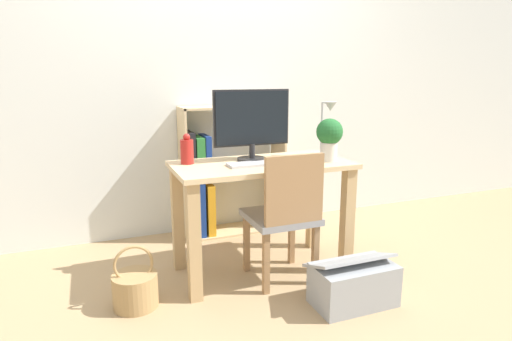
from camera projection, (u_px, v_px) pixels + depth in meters
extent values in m
plane|color=tan|center=(262.00, 269.00, 2.83)|extent=(10.00, 10.00, 0.00)
cube|color=silver|center=(218.00, 69.00, 3.38)|extent=(8.00, 0.05, 2.60)
cube|color=#D8BC8C|center=(262.00, 165.00, 2.67)|extent=(1.11, 0.56, 0.03)
cube|color=tan|center=(194.00, 243.00, 2.37)|extent=(0.07, 0.07, 0.69)
cube|color=tan|center=(347.00, 221.00, 2.72)|extent=(0.07, 0.07, 0.69)
cube|color=tan|center=(178.00, 218.00, 2.77)|extent=(0.07, 0.07, 0.69)
cube|color=tan|center=(313.00, 202.00, 3.13)|extent=(0.07, 0.07, 0.69)
cylinder|color=#232326|center=(252.00, 159.00, 2.73)|extent=(0.19, 0.19, 0.02)
cylinder|color=#232326|center=(252.00, 151.00, 2.72)|extent=(0.04, 0.04, 0.09)
cube|color=#232326|center=(252.00, 118.00, 2.68)|extent=(0.50, 0.02, 0.35)
cube|color=black|center=(252.00, 118.00, 2.67)|extent=(0.48, 0.03, 0.33)
cube|color=#B2B2B7|center=(261.00, 163.00, 2.60)|extent=(0.41, 0.13, 0.02)
cylinder|color=#B2231E|center=(187.00, 152.00, 2.61)|extent=(0.08, 0.08, 0.15)
sphere|color=#B2231E|center=(186.00, 137.00, 2.59)|extent=(0.04, 0.04, 0.04)
cylinder|color=#B7B7BC|center=(321.00, 154.00, 2.90)|extent=(0.10, 0.10, 0.02)
cylinder|color=#B7B7BC|center=(322.00, 128.00, 2.86)|extent=(0.02, 0.02, 0.34)
cylinder|color=#B7B7BC|center=(327.00, 103.00, 2.77)|extent=(0.01, 0.10, 0.01)
cone|color=#B7B7BC|center=(330.00, 106.00, 2.73)|extent=(0.08, 0.08, 0.06)
cylinder|color=silver|center=(329.00, 152.00, 2.70)|extent=(0.10, 0.10, 0.12)
sphere|color=#23662D|center=(330.00, 132.00, 2.67)|extent=(0.17, 0.17, 0.17)
cube|color=gray|center=(280.00, 217.00, 2.63)|extent=(0.40, 0.40, 0.04)
cube|color=#9E754C|center=(294.00, 190.00, 2.42)|extent=(0.36, 0.03, 0.40)
cube|color=#9E754C|center=(266.00, 263.00, 2.48)|extent=(0.04, 0.04, 0.38)
cube|color=#9E754C|center=(315.00, 255.00, 2.59)|extent=(0.04, 0.04, 0.38)
cube|color=#9E754C|center=(247.00, 243.00, 2.77)|extent=(0.04, 0.04, 0.38)
cube|color=#9E754C|center=(292.00, 236.00, 2.89)|extent=(0.04, 0.04, 0.38)
cube|color=#D8BC8C|center=(184.00, 174.00, 3.27)|extent=(0.02, 0.28, 1.02)
cube|color=#D8BC8C|center=(278.00, 166.00, 3.56)|extent=(0.02, 0.28, 1.02)
cube|color=#D8BC8C|center=(234.00, 230.00, 3.52)|extent=(0.81, 0.28, 0.02)
cube|color=#D8BC8C|center=(232.00, 107.00, 3.30)|extent=(0.81, 0.28, 0.02)
cube|color=#D8BC8C|center=(233.00, 170.00, 3.41)|extent=(0.78, 0.28, 0.02)
cube|color=red|center=(192.00, 215.00, 3.36)|extent=(0.06, 0.24, 0.31)
cube|color=navy|center=(200.00, 206.00, 3.37)|extent=(0.05, 0.24, 0.45)
cube|color=orange|center=(208.00, 208.00, 3.40)|extent=(0.06, 0.24, 0.40)
cube|color=black|center=(189.00, 152.00, 3.25)|extent=(0.06, 0.24, 0.32)
cube|color=#2D7F38|center=(198.00, 155.00, 3.28)|extent=(0.06, 0.24, 0.28)
cube|color=navy|center=(205.00, 153.00, 3.30)|extent=(0.04, 0.24, 0.29)
cylinder|color=tan|center=(135.00, 290.00, 2.36)|extent=(0.25, 0.25, 0.19)
torus|color=tan|center=(134.00, 264.00, 2.32)|extent=(0.21, 0.02, 0.21)
cube|color=#999EA3|center=(354.00, 285.00, 2.37)|extent=(0.45, 0.26, 0.23)
cube|color=#999EA3|center=(349.00, 260.00, 2.39)|extent=(0.46, 0.25, 0.10)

